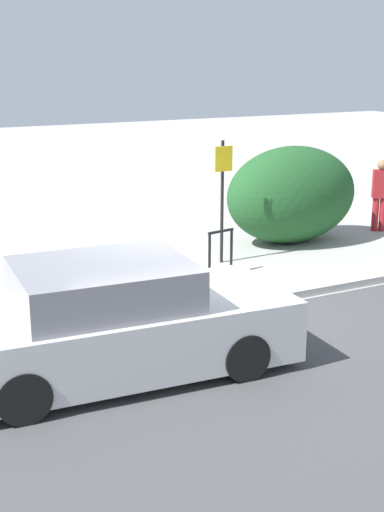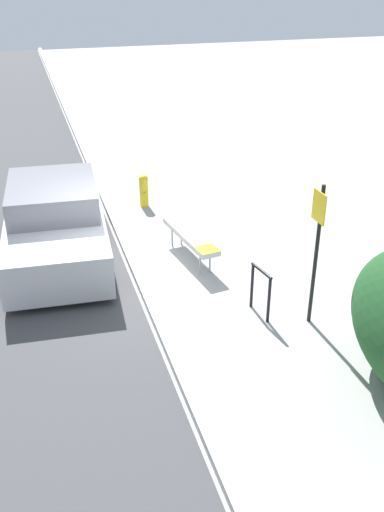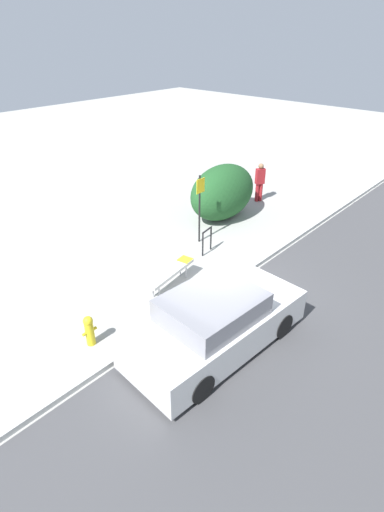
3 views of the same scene
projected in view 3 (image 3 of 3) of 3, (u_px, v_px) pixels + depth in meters
ground_plane at (211, 296)px, 10.70m from camera, size 60.00×60.00×0.00m
curb at (211, 294)px, 10.67m from camera, size 60.00×0.20×0.13m
bench at (170, 272)px, 10.85m from camera, size 1.83×0.64×0.54m
bike_rack at (207, 239)px, 12.52m from camera, size 0.55×0.14×0.83m
sign_post at (200, 203)px, 12.74m from camera, size 0.36×0.08×2.30m
fire_hydrant at (89, 330)px, 8.90m from camera, size 0.36×0.22×0.77m
shrub_hedge at (223, 192)px, 14.62m from camera, size 2.94×1.76×2.01m
pedestrian at (260, 181)px, 16.13m from camera, size 0.41×0.35×1.58m
parked_car_near at (216, 323)px, 8.73m from camera, size 4.38×2.09×1.42m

